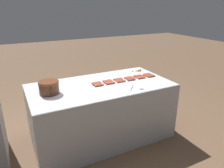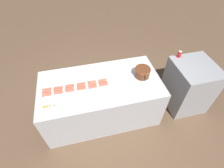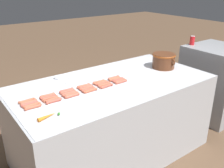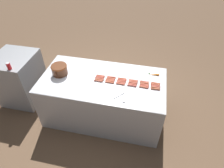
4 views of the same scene
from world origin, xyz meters
The scene contains 37 objects.
ground_plane centered at (0.00, 0.00, 0.00)m, with size 20.00×20.00×0.00m, color brown.
griddle_counter centered at (0.00, 0.00, 0.44)m, with size 1.07×2.08×0.89m.
back_cabinet centered at (0.12, 1.73, 0.51)m, with size 0.78×0.73×1.01m, color #939599.
hot_dog_0 centered at (-0.06, -0.87, 0.90)m, with size 0.03×0.15×0.03m.
hot_dog_1 centered at (-0.06, -0.69, 0.90)m, with size 0.04×0.15×0.03m.
hot_dog_2 centered at (-0.06, -0.50, 0.90)m, with size 0.03×0.15×0.03m.
hot_dog_3 centered at (-0.06, -0.31, 0.90)m, with size 0.03×0.15×0.03m.
hot_dog_4 centered at (-0.06, -0.14, 0.90)m, with size 0.03×0.15×0.03m.
hot_dog_5 centered at (-0.06, 0.05, 0.90)m, with size 0.03×0.15×0.03m.
hot_dog_6 centered at (-0.02, -0.87, 0.90)m, with size 0.04×0.15×0.03m.
hot_dog_7 centered at (-0.02, -0.69, 0.90)m, with size 0.03×0.15×0.03m.
hot_dog_8 centered at (-0.03, -0.50, 0.90)m, with size 0.03×0.15×0.03m.
hot_dog_9 centered at (-0.02, -0.31, 0.90)m, with size 0.04×0.15×0.03m.
hot_dog_10 centered at (-0.02, -0.13, 0.90)m, with size 0.03×0.15×0.03m.
hot_dog_11 centered at (-0.02, 0.05, 0.90)m, with size 0.03×0.15×0.03m.
hot_dog_12 centered at (0.01, -0.87, 0.90)m, with size 0.03×0.15×0.03m.
hot_dog_13 centered at (0.01, -0.69, 0.90)m, with size 0.03×0.15×0.03m.
hot_dog_14 centered at (0.01, -0.51, 0.90)m, with size 0.03×0.15×0.03m.
hot_dog_15 centered at (0.01, -0.32, 0.90)m, with size 0.03×0.15×0.03m.
hot_dog_16 centered at (0.01, -0.13, 0.90)m, with size 0.04×0.15×0.03m.
hot_dog_17 centered at (0.01, 0.06, 0.90)m, with size 0.03×0.15×0.03m.
hot_dog_18 centered at (0.04, -0.86, 0.90)m, with size 0.03×0.15×0.03m.
hot_dog_19 centered at (0.05, -0.69, 0.90)m, with size 0.04×0.15×0.03m.
hot_dog_20 centered at (0.05, -0.51, 0.90)m, with size 0.03×0.15×0.03m.
hot_dog_21 centered at (0.05, -0.32, 0.90)m, with size 0.03×0.15×0.03m.
hot_dog_22 centered at (0.04, -0.13, 0.90)m, with size 0.03×0.15×0.03m.
hot_dog_23 centered at (0.05, 0.05, 0.90)m, with size 0.03×0.15×0.03m.
hot_dog_24 centered at (0.08, -0.87, 0.90)m, with size 0.04×0.15×0.03m.
hot_dog_25 centered at (0.08, -0.68, 0.90)m, with size 0.03×0.15×0.03m.
hot_dog_26 centered at (0.08, -0.51, 0.90)m, with size 0.03×0.15×0.03m.
hot_dog_27 centered at (0.08, -0.32, 0.90)m, with size 0.03×0.15×0.03m.
hot_dog_28 centered at (0.08, -0.14, 0.90)m, with size 0.04×0.15×0.03m.
hot_dog_29 centered at (0.08, 0.05, 0.90)m, with size 0.03×0.15×0.03m.
bean_pot centered at (0.00, 0.75, 0.99)m, with size 0.34×0.27×0.17m.
serving_spoon centered at (-0.39, -0.40, 0.90)m, with size 0.22×0.21×0.02m.
carrot centered at (0.30, -0.83, 0.90)m, with size 0.06×0.18×0.03m.
soda_can centered at (-0.20, 1.53, 1.07)m, with size 0.07×0.07×0.13m.
Camera 3 is at (1.92, -1.42, 1.86)m, focal length 40.20 mm.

